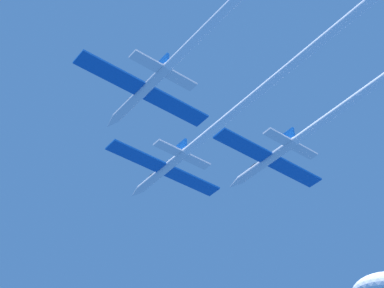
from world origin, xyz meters
The scene contains 3 objects.
jet_lead centered at (0.66, -14.37, -0.19)m, with size 15.18×50.52×2.51m.
jet_left_wing centered at (-8.81, -21.38, -0.36)m, with size 15.18×44.85×2.51m.
jet_right_wing centered at (8.84, -22.80, -0.48)m, with size 15.18×48.79×2.51m.
Camera 1 is at (-32.17, -47.82, -44.11)m, focal length 57.68 mm.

